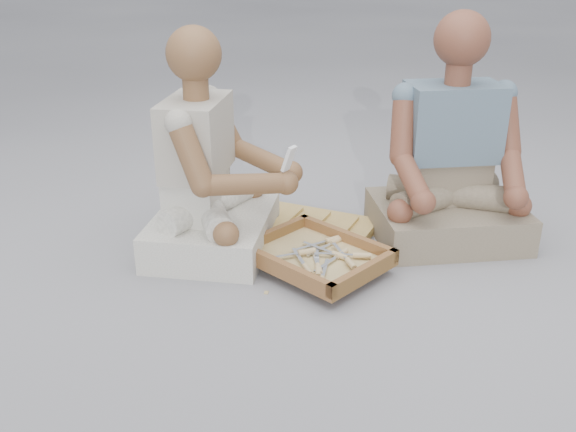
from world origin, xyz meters
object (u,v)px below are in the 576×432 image
at_px(carved_panel, 299,228).
at_px(companion, 451,168).
at_px(craftsman, 209,178).
at_px(tool_tray, 316,256).

xyz_separation_m(carved_panel, companion, (0.60, 0.22, 0.30)).
relative_size(carved_panel, craftsman, 0.68).
bearing_deg(companion, tool_tray, 21.72).
distance_m(craftsman, companion, 1.01).
height_order(carved_panel, companion, companion).
relative_size(craftsman, companion, 0.96).
bearing_deg(carved_panel, tool_tray, -56.31).
xyz_separation_m(tool_tray, craftsman, (-0.48, 0.02, 0.25)).
bearing_deg(carved_panel, craftsman, -135.27).
xyz_separation_m(carved_panel, tool_tray, (0.20, -0.30, 0.04)).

